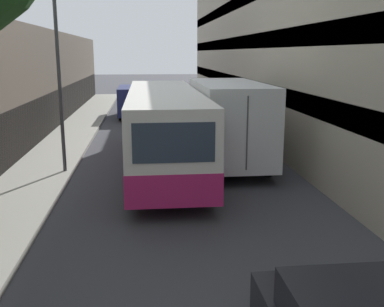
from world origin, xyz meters
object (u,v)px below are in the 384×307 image
at_px(box_truck, 225,118).
at_px(street_lamp, 54,3).
at_px(bus, 164,127).
at_px(panel_van, 134,100).

height_order(box_truck, street_lamp, street_lamp).
distance_m(bus, panel_van, 13.66).
xyz_separation_m(box_truck, panel_van, (-3.74, 12.55, -0.54)).
bearing_deg(street_lamp, box_truck, 15.57).
height_order(bus, street_lamp, street_lamp).
bearing_deg(panel_van, box_truck, -73.41).
xyz_separation_m(box_truck, street_lamp, (-5.85, -1.63, 4.03)).
distance_m(bus, street_lamp, 5.44).
xyz_separation_m(panel_van, street_lamp, (-2.11, -14.18, 4.57)).
bearing_deg(box_truck, bus, -156.44).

